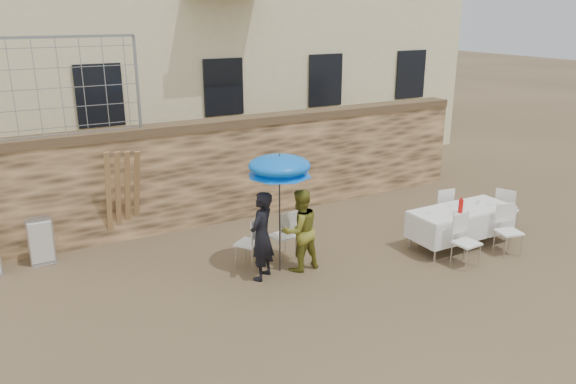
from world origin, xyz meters
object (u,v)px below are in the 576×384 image
table_chair_front_right (509,231)px  table_chair_back (439,209)px  couple_chair_right (283,234)px  table_chair_front_left (467,242)px  man_suit (262,236)px  chair_stack_right (40,238)px  woman_dress (300,230)px  banquet_table (462,211)px  soda_bottle (461,206)px  table_chair_side (506,210)px  couple_chair_left (249,241)px  umbrella (279,169)px

table_chair_front_right → table_chair_back: 1.58m
couple_chair_right → table_chair_front_left: bearing=137.4°
man_suit → chair_stack_right: bearing=-76.0°
table_chair_front_left → woman_dress: bearing=149.4°
man_suit → banquet_table: 4.09m
man_suit → table_chair_front_left: size_ratio=1.64×
man_suit → couple_chair_right: man_suit is taller
man_suit → soda_bottle: bearing=131.1°
banquet_table → table_chair_back: bearing=76.0°
woman_dress → chair_stack_right: 4.79m
man_suit → couple_chair_right: bearing=-179.8°
table_chair_front_left → table_chair_side: bearing=19.0°
table_chair_front_right → table_chair_back: same height
couple_chair_left → woman_dress: bearing=108.8°
table_chair_back → man_suit: bearing=10.6°
woman_dress → table_chair_back: (3.50, 0.20, -0.27)m
umbrella → table_chair_back: size_ratio=2.09×
table_chair_side → chair_stack_right: table_chair_side is taller
couple_chair_left → chair_stack_right: size_ratio=1.04×
soda_bottle → table_chair_side: 1.67m
table_chair_back → chair_stack_right: 7.89m
table_chair_back → table_chair_side: bearing=157.6°
table_chair_front_right → chair_stack_right: size_ratio=1.04×
woman_dress → chair_stack_right: size_ratio=1.63×
table_chair_front_right → chair_stack_right: (-7.83, 3.92, -0.02)m
woman_dress → umbrella: 1.19m
couple_chair_left → banquet_table: (4.05, -1.15, 0.25)m
umbrella → couple_chair_left: 1.53m
woman_dress → table_chair_front_right: bearing=156.2°
table_chair_front_left → banquet_table: bearing=47.3°
table_chair_front_left → table_chair_back: (0.80, 1.55, 0.00)m
table_chair_side → umbrella: bearing=58.5°
table_chair_side → couple_chair_left: bearing=54.4°
man_suit → soda_bottle: 3.92m
umbrella → couple_chair_right: (0.30, 0.45, -1.41)m
man_suit → table_chair_back: man_suit is taller
couple_chair_left → table_chair_side: size_ratio=1.00×
woman_dress → table_chair_front_right: 4.04m
umbrella → couple_chair_left: size_ratio=2.09×
table_chair_front_left → table_chair_back: same height
man_suit → chair_stack_right: size_ratio=1.71×
couple_chair_left → soda_bottle: soda_bottle is taller
umbrella → table_chair_front_left: (3.05, -1.45, -1.41)m
woman_dress → umbrella: size_ratio=0.75×
table_chair_front_right → woman_dress: bearing=173.3°
woman_dress → table_chair_back: bearing=179.1°
soda_bottle → woman_dress: bearing=166.4°
umbrella → couple_chair_right: 1.51m
couple_chair_left → table_chair_front_left: 3.94m
woman_dress → couple_chair_left: (-0.75, 0.55, -0.27)m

